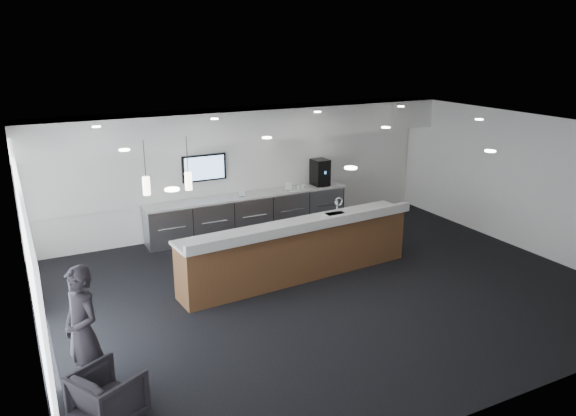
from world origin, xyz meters
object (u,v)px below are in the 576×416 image
service_counter (298,250)px  coffee_machine (320,172)px  armchair (108,396)px  lounge_guest (82,331)px

service_counter → coffee_machine: size_ratio=7.51×
armchair → service_counter: bearing=-83.7°
service_counter → armchair: size_ratio=6.69×
lounge_guest → armchair: bearing=-11.6°
coffee_machine → lounge_guest: 8.12m
coffee_machine → lounge_guest: size_ratio=0.37×
coffee_machine → armchair: bearing=-140.0°
armchair → lounge_guest: bearing=-16.4°
coffee_machine → lounge_guest: lounge_guest is taller
coffee_machine → lounge_guest: (-6.44, -4.93, -0.39)m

